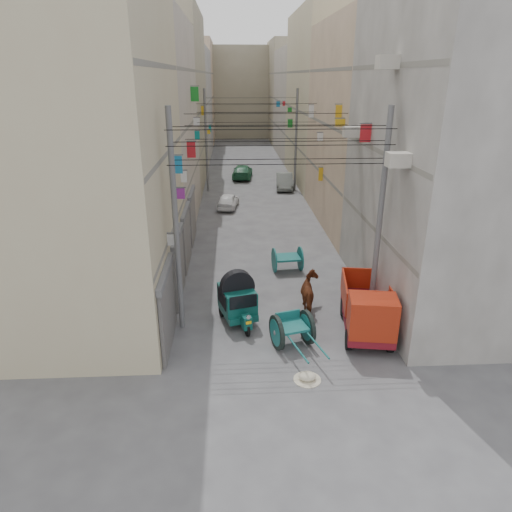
{
  "coord_description": "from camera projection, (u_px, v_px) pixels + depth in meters",
  "views": [
    {
      "loc": [
        -1.62,
        -9.27,
        8.86
      ],
      "look_at": [
        -0.78,
        6.5,
        2.62
      ],
      "focal_mm": 32.0,
      "sensor_mm": 36.0,
      "label": 1
    }
  ],
  "objects": [
    {
      "name": "building_row_left",
      "position": [
        159.0,
        105.0,
        40.86
      ],
      "size": [
        8.0,
        62.0,
        14.0
      ],
      "color": "tan",
      "rests_on": "ground"
    },
    {
      "name": "feed_sack",
      "position": [
        307.0,
        376.0,
        14.23
      ],
      "size": [
        0.54,
        0.43,
        0.27
      ],
      "primitive_type": "ellipsoid",
      "color": "#BCB49C",
      "rests_on": "ground"
    },
    {
      "name": "auto_rickshaw",
      "position": [
        238.0,
        299.0,
        17.39
      ],
      "size": [
        1.71,
        2.37,
        1.61
      ],
      "rotation": [
        0.0,
        0.0,
        0.28
      ],
      "color": "black",
      "rests_on": "ground"
    },
    {
      "name": "ac_units",
      "position": [
        376.0,
        118.0,
        16.51
      ],
      "size": [
        0.7,
        6.55,
        3.35
      ],
      "color": "#B0AA9E",
      "rests_on": "ground"
    },
    {
      "name": "signboards",
      "position": [
        255.0,
        162.0,
        30.79
      ],
      "size": [
        8.22,
        40.52,
        5.67
      ],
      "color": "#167920",
      "rests_on": "ground"
    },
    {
      "name": "horse",
      "position": [
        311.0,
        294.0,
        18.24
      ],
      "size": [
        0.87,
        1.82,
        1.51
      ],
      "primitive_type": "imported",
      "rotation": [
        0.0,
        0.0,
        3.11
      ],
      "color": "brown",
      "rests_on": "ground"
    },
    {
      "name": "ground",
      "position": [
        299.0,
        439.0,
        11.94
      ],
      "size": [
        140.0,
        140.0,
        0.0
      ],
      "primitive_type": "plane",
      "color": "#464648",
      "rests_on": "ground"
    },
    {
      "name": "overhead_cables",
      "position": [
        263.0,
        121.0,
        22.83
      ],
      "size": [
        7.4,
        22.52,
        1.12
      ],
      "color": "black",
      "rests_on": "ground"
    },
    {
      "name": "utility_poles",
      "position": [
        260.0,
        167.0,
        26.26
      ],
      "size": [
        7.4,
        22.2,
        8.0
      ],
      "color": "#5A5B5D",
      "rests_on": "ground"
    },
    {
      "name": "tonga_cart",
      "position": [
        292.0,
        329.0,
        15.89
      ],
      "size": [
        1.72,
        2.91,
        1.23
      ],
      "rotation": [
        0.0,
        0.0,
        0.27
      ],
      "color": "black",
      "rests_on": "ground"
    },
    {
      "name": "distant_car_green",
      "position": [
        242.0,
        172.0,
        42.28
      ],
      "size": [
        2.12,
        4.34,
        1.22
      ],
      "primitive_type": "imported",
      "rotation": [
        0.0,
        0.0,
        3.04
      ],
      "color": "#21613C",
      "rests_on": "ground"
    },
    {
      "name": "mini_truck",
      "position": [
        368.0,
        314.0,
        16.21
      ],
      "size": [
        2.16,
        3.83,
        2.04
      ],
      "rotation": [
        0.0,
        0.0,
        -0.16
      ],
      "color": "black",
      "rests_on": "ground"
    },
    {
      "name": "shutters_left",
      "position": [
        183.0,
        249.0,
        20.83
      ],
      "size": [
        0.18,
        14.4,
        2.88
      ],
      "color": "#4C4C51",
      "rests_on": "ground"
    },
    {
      "name": "distant_car_grey",
      "position": [
        284.0,
        181.0,
        38.36
      ],
      "size": [
        1.64,
        3.92,
        1.26
      ],
      "primitive_type": "imported",
      "rotation": [
        0.0,
        0.0,
        -0.08
      ],
      "color": "#5E6360",
      "rests_on": "ground"
    },
    {
      "name": "distant_car_white",
      "position": [
        228.0,
        201.0,
        32.69
      ],
      "size": [
        1.75,
        3.33,
        1.08
      ],
      "primitive_type": "imported",
      "rotation": [
        0.0,
        0.0,
        2.99
      ],
      "color": "white",
      "rests_on": "ground"
    },
    {
      "name": "building_row_right",
      "position": [
        336.0,
        104.0,
        41.66
      ],
      "size": [
        8.0,
        62.0,
        14.0
      ],
      "color": "#A7A29C",
      "rests_on": "ground"
    },
    {
      "name": "end_cap_building",
      "position": [
        241.0,
        92.0,
        70.85
      ],
      "size": [
        22.0,
        10.0,
        13.0
      ],
      "primitive_type": "cube",
      "color": "gray",
      "rests_on": "ground"
    },
    {
      "name": "second_cart",
      "position": [
        287.0,
        259.0,
        22.04
      ],
      "size": [
        1.47,
        1.33,
        1.2
      ],
      "rotation": [
        0.0,
        0.0,
        0.1
      ],
      "color": "#145755",
      "rests_on": "ground"
    }
  ]
}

